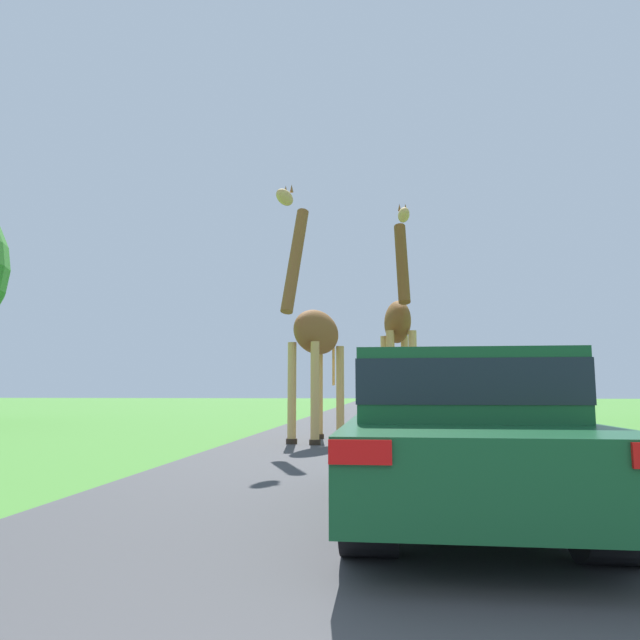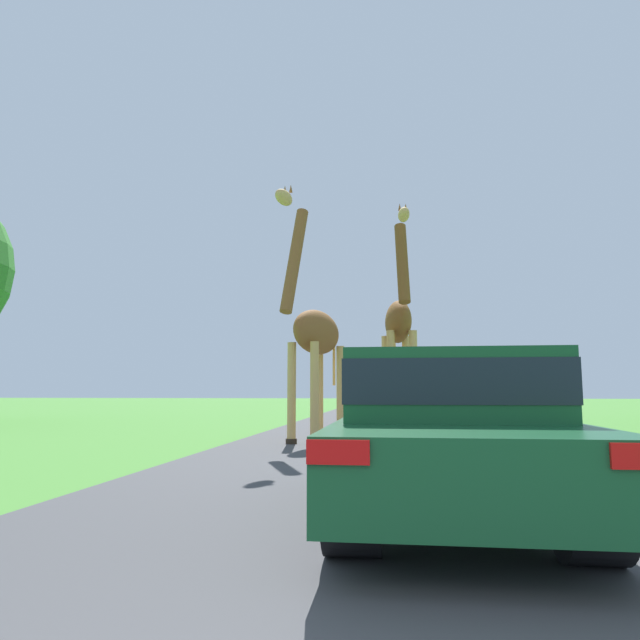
{
  "view_description": "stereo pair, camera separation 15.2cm",
  "coord_description": "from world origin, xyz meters",
  "px_view_note": "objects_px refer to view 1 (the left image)",
  "views": [
    {
      "loc": [
        -0.12,
        -0.03,
        1.07
      ],
      "look_at": [
        -1.53,
        12.08,
        2.58
      ],
      "focal_mm": 32.0,
      "sensor_mm": 36.0,
      "label": 1
    },
    {
      "loc": [
        0.03,
        -0.01,
        1.07
      ],
      "look_at": [
        -1.53,
        12.08,
        2.58
      ],
      "focal_mm": 32.0,
      "sensor_mm": 36.0,
      "label": 2
    }
  ],
  "objects_px": {
    "car_queue_left": "(424,398)",
    "giraffe_companion": "(398,329)",
    "giraffe_near_road": "(315,334)",
    "car_lead_maroon": "(458,428)",
    "car_queue_right": "(421,400)"
  },
  "relations": [
    {
      "from": "car_queue_left",
      "to": "giraffe_companion",
      "type": "bearing_deg",
      "value": -95.7
    },
    {
      "from": "giraffe_near_road",
      "to": "car_lead_maroon",
      "type": "xyz_separation_m",
      "value": [
        2.12,
        -6.84,
        -1.51
      ]
    },
    {
      "from": "giraffe_companion",
      "to": "car_queue_left",
      "type": "relative_size",
      "value": 1.3
    },
    {
      "from": "giraffe_companion",
      "to": "car_queue_left",
      "type": "distance_m",
      "value": 16.13
    },
    {
      "from": "giraffe_near_road",
      "to": "car_queue_left",
      "type": "xyz_separation_m",
      "value": [
        3.39,
        17.42,
        -1.56
      ]
    },
    {
      "from": "car_queue_right",
      "to": "car_queue_left",
      "type": "distance_m",
      "value": 6.88
    },
    {
      "from": "giraffe_near_road",
      "to": "car_lead_maroon",
      "type": "height_order",
      "value": "giraffe_near_road"
    },
    {
      "from": "car_queue_right",
      "to": "car_queue_left",
      "type": "height_order",
      "value": "car_queue_left"
    },
    {
      "from": "giraffe_near_road",
      "to": "car_queue_left",
      "type": "bearing_deg",
      "value": -83.74
    },
    {
      "from": "car_lead_maroon",
      "to": "car_queue_left",
      "type": "height_order",
      "value": "car_lead_maroon"
    },
    {
      "from": "car_lead_maroon",
      "to": "car_queue_right",
      "type": "xyz_separation_m",
      "value": [
        0.7,
        17.4,
        -0.04
      ]
    },
    {
      "from": "giraffe_near_road",
      "to": "car_queue_right",
      "type": "distance_m",
      "value": 11.04
    },
    {
      "from": "car_queue_left",
      "to": "giraffe_near_road",
      "type": "bearing_deg",
      "value": -101.01
    },
    {
      "from": "car_lead_maroon",
      "to": "car_queue_left",
      "type": "xyz_separation_m",
      "value": [
        1.27,
        24.26,
        -0.04
      ]
    },
    {
      "from": "car_lead_maroon",
      "to": "giraffe_companion",
      "type": "bearing_deg",
      "value": 92.21
    }
  ]
}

